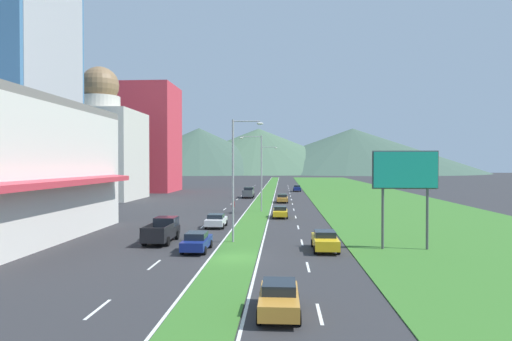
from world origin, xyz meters
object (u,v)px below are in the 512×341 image
(billboard_roadside, at_px, (405,175))
(pickup_truck_0, at_px, (248,193))
(street_lamp_near, at_px, (236,173))
(pickup_truck_1, at_px, (162,231))
(car_6, at_px, (325,241))
(car_1, at_px, (216,220))
(car_4, at_px, (280,212))
(car_5, at_px, (282,198))
(street_lamp_mid, at_px, (259,168))
(car_2, at_px, (197,241))
(car_0, at_px, (279,298))
(motorcycle_rider, at_px, (233,208))
(street_lamp_far, at_px, (263,169))
(car_3, at_px, (297,188))

(billboard_roadside, distance_m, pickup_truck_0, 54.13)
(street_lamp_near, distance_m, pickup_truck_0, 49.33)
(pickup_truck_1, bearing_deg, car_6, -102.08)
(street_lamp_near, height_order, car_1, street_lamp_near)
(car_6, bearing_deg, pickup_truck_1, -102.08)
(car_4, distance_m, car_5, 21.18)
(street_lamp_mid, distance_m, car_6, 28.03)
(car_5, bearing_deg, car_2, -8.79)
(car_4, bearing_deg, car_0, 0.20)
(street_lamp_mid, xyz_separation_m, motorcycle_rider, (-3.44, -1.76, -5.33))
(street_lamp_near, height_order, street_lamp_far, street_lamp_near)
(car_0, xyz_separation_m, car_1, (-6.85, 26.22, -0.01))
(pickup_truck_0, bearing_deg, car_3, -27.16)
(car_1, height_order, car_3, car_3)
(motorcycle_rider, bearing_deg, street_lamp_near, -172.94)
(car_3, height_order, car_6, car_3)
(car_0, relative_size, car_1, 0.99)
(billboard_roadside, distance_m, car_4, 22.70)
(car_2, distance_m, car_5, 42.94)
(street_lamp_far, relative_size, car_3, 2.41)
(car_3, distance_m, motorcycle_rider, 48.10)
(billboard_roadside, bearing_deg, car_1, 146.25)
(car_4, bearing_deg, street_lamp_mid, -154.78)
(car_1, height_order, car_5, car_5)
(car_1, relative_size, car_2, 0.93)
(car_0, xyz_separation_m, car_4, (-0.12, 34.96, -0.02))
(car_4, bearing_deg, billboard_roadside, 26.39)
(car_6, relative_size, motorcycle_rider, 2.17)
(car_2, bearing_deg, motorcycle_rider, 0.24)
(street_lamp_mid, height_order, car_1, street_lamp_mid)
(car_2, distance_m, car_4, 22.18)
(car_1, distance_m, car_2, 12.53)
(car_2, relative_size, motorcycle_rider, 2.17)
(car_5, distance_m, pickup_truck_0, 12.39)
(car_2, bearing_deg, car_0, -154.83)
(pickup_truck_0, height_order, motorcycle_rider, pickup_truck_0)
(car_1, xyz_separation_m, car_6, (10.30, -11.67, 0.05))
(street_lamp_mid, height_order, motorcycle_rider, street_lamp_mid)
(car_4, bearing_deg, street_lamp_near, -11.99)
(car_3, height_order, car_5, car_3)
(car_3, bearing_deg, street_lamp_mid, -8.50)
(car_0, relative_size, pickup_truck_0, 0.74)
(car_2, relative_size, car_4, 1.05)
(street_lamp_near, distance_m, street_lamp_mid, 23.76)
(billboard_roadside, height_order, car_3, billboard_roadside)
(street_lamp_far, distance_m, car_1, 39.37)
(car_3, bearing_deg, car_4, -4.20)
(billboard_roadside, distance_m, pickup_truck_1, 20.61)
(billboard_roadside, relative_size, car_1, 1.92)
(motorcycle_rider, bearing_deg, car_2, -179.76)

